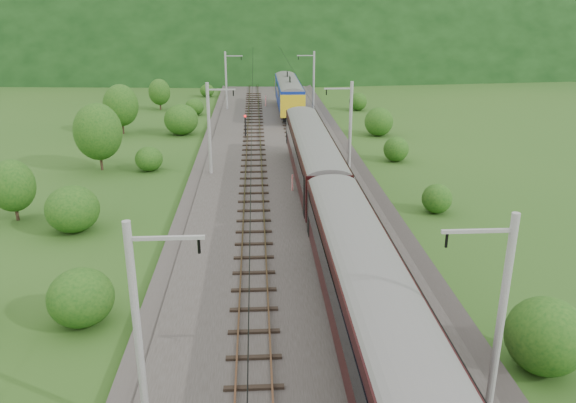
{
  "coord_description": "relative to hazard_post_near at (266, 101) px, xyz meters",
  "views": [
    {
      "loc": [
        -2.12,
        -16.42,
        14.68
      ],
      "look_at": [
        -0.15,
        17.54,
        2.6
      ],
      "focal_mm": 35.0,
      "sensor_mm": 36.0,
      "label": 1
    }
  ],
  "objects": [
    {
      "name": "railbed",
      "position": [
        0.62,
        -56.18,
        -0.92
      ],
      "size": [
        14.0,
        220.0,
        0.3
      ],
      "primitive_type": "cube",
      "color": "#38332D",
      "rests_on": "ground"
    },
    {
      "name": "track_left",
      "position": [
        -1.78,
        -56.18,
        -0.7
      ],
      "size": [
        2.4,
        220.0,
        0.27
      ],
      "color": "#523523",
      "rests_on": "railbed"
    },
    {
      "name": "track_right",
      "position": [
        3.02,
        -56.18,
        -0.7
      ],
      "size": [
        2.4,
        220.0,
        0.27
      ],
      "color": "#523523",
      "rests_on": "railbed"
    },
    {
      "name": "catenary_left",
      "position": [
        -5.5,
        -34.18,
        3.43
      ],
      "size": [
        2.54,
        192.28,
        8.0
      ],
      "color": "gray",
      "rests_on": "railbed"
    },
    {
      "name": "catenary_right",
      "position": [
        6.74,
        -34.18,
        3.43
      ],
      "size": [
        2.54,
        192.28,
        8.0
      ],
      "color": "gray",
      "rests_on": "railbed"
    },
    {
      "name": "overhead_wires",
      "position": [
        0.62,
        -56.18,
        6.03
      ],
      "size": [
        4.83,
        198.0,
        0.03
      ],
      "color": "black",
      "rests_on": "ground"
    },
    {
      "name": "mountain_main",
      "position": [
        0.62,
        193.82,
        -1.07
      ],
      "size": [
        504.0,
        360.0,
        244.0
      ],
      "primitive_type": "ellipsoid",
      "color": "black",
      "rests_on": "ground"
    },
    {
      "name": "mountain_ridge",
      "position": [
        -119.38,
        233.82,
        -1.07
      ],
      "size": [
        336.0,
        280.0,
        132.0
      ],
      "primitive_type": "ellipsoid",
      "color": "black",
      "rests_on": "ground"
    },
    {
      "name": "hazard_post_near",
      "position": [
        0.0,
        0.0,
        0.0
      ],
      "size": [
        0.17,
        0.17,
        1.55
      ],
      "primitive_type": "cylinder",
      "color": "red",
      "rests_on": "railbed"
    },
    {
      "name": "hazard_post_far",
      "position": [
        1.35,
        -39.52,
        -0.1
      ],
      "size": [
        0.14,
        0.14,
        1.34
      ],
      "primitive_type": "cylinder",
      "color": "red",
      "rests_on": "railbed"
    },
    {
      "name": "signal",
      "position": [
        -2.72,
        -19.55,
        0.65
      ],
      "size": [
        0.27,
        0.27,
        2.42
      ],
      "color": "black",
      "rests_on": "railbed"
    },
    {
      "name": "vegetation_right",
      "position": [
        12.38,
        -52.75,
        0.28
      ],
      "size": [
        7.19,
        106.53,
        3.14
      ],
      "color": "#174713",
      "rests_on": "ground"
    }
  ]
}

